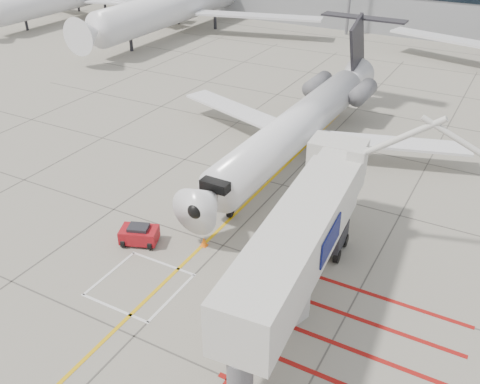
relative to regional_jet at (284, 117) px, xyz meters
The scene contains 8 objects.
ground_plane 14.60m from the regional_jet, 85.83° to the right, with size 260.00×260.00×0.00m, color gray.
regional_jet is the anchor object (origin of this frame).
jet_bridge 14.67m from the regional_jet, 63.11° to the right, with size 8.29×17.50×7.00m, color silver, non-canonical shape.
pushback_tug 12.95m from the regional_jet, 105.20° to the right, with size 2.08×1.30×1.21m, color #A20F17, non-canonical shape.
baggage_cart 9.84m from the regional_jet, 50.34° to the right, with size 2.05×1.30×1.30m, color #56575B, non-canonical shape.
ground_power_unit 14.95m from the regional_jet, 65.12° to the right, with size 2.38×1.39×1.89m, color beige, non-canonical shape.
cone_nose 11.17m from the regional_jet, 89.55° to the right, with size 0.40×0.40×0.55m, color orange.
cone_side 10.01m from the regional_jet, 62.86° to the right, with size 0.39×0.39×0.55m, color #EC580C.
Camera 1 is at (12.75, -17.16, 17.87)m, focal length 40.00 mm.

